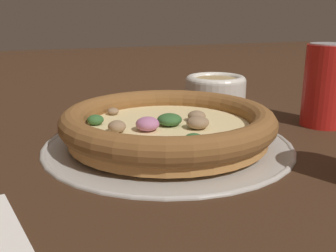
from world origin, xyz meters
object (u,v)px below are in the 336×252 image
object	(u,v)px
pizza_tray	(168,142)
pizza	(168,124)
beverage_can	(327,86)
bowl_near	(215,88)

from	to	relation	value
pizza_tray	pizza	size ratio (longest dim) A/B	1.17
pizza_tray	beverage_can	world-z (taller)	beverage_can
bowl_near	beverage_can	size ratio (longest dim) A/B	0.94
pizza_tray	bowl_near	world-z (taller)	bowl_near
pizza	beverage_can	bearing A→B (deg)	89.43
pizza_tray	beverage_can	xyz separation A→B (m)	(0.00, 0.26, 0.06)
pizza	bowl_near	xyz separation A→B (m)	(-0.21, 0.18, -0.00)
bowl_near	beverage_can	bearing A→B (deg)	19.08
pizza	bowl_near	bearing A→B (deg)	139.08
pizza	bowl_near	distance (m)	0.28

